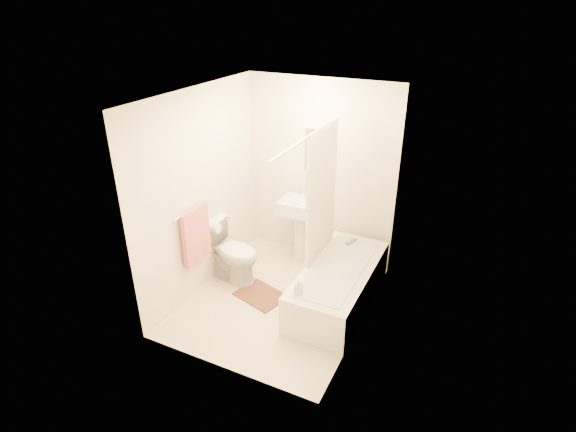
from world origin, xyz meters
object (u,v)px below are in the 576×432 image
at_px(toilet, 231,251).
at_px(bathtub, 338,285).
at_px(soap_bottle, 298,287).
at_px(bath_mat, 261,295).
at_px(sink, 300,228).

xyz_separation_m(toilet, bathtub, (1.39, 0.10, -0.15)).
relative_size(toilet, soap_bottle, 4.58).
xyz_separation_m(bathtub, bath_mat, (-0.87, -0.30, -0.22)).
height_order(sink, bathtub, sink).
relative_size(sink, bathtub, 0.58).
height_order(bathtub, bath_mat, bathtub).
distance_m(toilet, bathtub, 1.40).
relative_size(sink, soap_bottle, 5.66).
relative_size(toilet, bath_mat, 1.39).
relative_size(bath_mat, soap_bottle, 3.30).
xyz_separation_m(toilet, soap_bottle, (1.17, -0.54, 0.17)).
distance_m(bath_mat, soap_bottle, 0.91).
distance_m(bathtub, bath_mat, 0.95).
relative_size(toilet, sink, 0.81).
bearing_deg(toilet, bathtub, -75.81).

